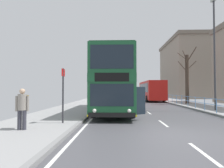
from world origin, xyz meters
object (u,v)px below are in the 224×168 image
object	(u,v)px
double_decker_bus_main	(114,83)
pedestrian_with_backpack	(22,106)
background_bus_far_lane	(151,90)
bare_tree_far_00	(187,78)
street_lamp_far_side	(214,46)
background_building_00	(193,69)
bus_stop_sign_near	(63,89)

from	to	relation	value
double_decker_bus_main	pedestrian_with_backpack	distance (m)	8.56
background_bus_far_lane	bare_tree_far_00	distance (m)	8.44
street_lamp_far_side	bare_tree_far_00	bearing A→B (deg)	87.03
pedestrian_with_backpack	background_building_00	bearing A→B (deg)	60.73
double_decker_bus_main	bare_tree_far_00	world-z (taller)	bare_tree_far_00
bus_stop_sign_near	bare_tree_far_00	size ratio (longest dim) A/B	0.40
bare_tree_far_00	background_building_00	world-z (taller)	background_building_00
background_bus_far_lane	street_lamp_far_side	distance (m)	15.86
pedestrian_with_backpack	street_lamp_far_side	bearing A→B (deg)	34.75
street_lamp_far_side	pedestrian_with_backpack	bearing A→B (deg)	-145.25
double_decker_bus_main	background_building_00	size ratio (longest dim) A/B	0.62
bus_stop_sign_near	street_lamp_far_side	distance (m)	12.83
bus_stop_sign_near	street_lamp_far_side	bearing A→B (deg)	31.73
background_bus_far_lane	pedestrian_with_backpack	distance (m)	25.07
pedestrian_with_backpack	bare_tree_far_00	world-z (taller)	bare_tree_far_00
bare_tree_far_00	background_building_00	xyz separation A→B (m)	(9.22, 22.42, 3.43)
bare_tree_far_00	double_decker_bus_main	bearing A→B (deg)	-137.15
background_bus_far_lane	background_building_00	world-z (taller)	background_building_00
background_building_00	bare_tree_far_00	bearing A→B (deg)	-112.35
background_bus_far_lane	bare_tree_far_00	xyz separation A→B (m)	(2.91, -7.78, 1.50)
bare_tree_far_00	street_lamp_far_side	bearing A→B (deg)	-92.97
bare_tree_far_00	background_bus_far_lane	bearing A→B (deg)	110.54
double_decker_bus_main	pedestrian_with_backpack	xyz separation A→B (m)	(-3.58, -7.68, -1.20)
double_decker_bus_main	pedestrian_with_backpack	size ratio (longest dim) A/B	6.57
bare_tree_far_00	background_building_00	distance (m)	24.48
background_bus_far_lane	bus_stop_sign_near	distance (m)	23.13
background_bus_far_lane	background_building_00	xyz separation A→B (m)	(12.13, 14.64, 4.93)
bus_stop_sign_near	background_building_00	world-z (taller)	background_building_00
double_decker_bus_main	background_building_00	world-z (taller)	background_building_00
street_lamp_far_side	bare_tree_far_00	distance (m)	7.76
bare_tree_far_00	bus_stop_sign_near	bearing A→B (deg)	-127.96
double_decker_bus_main	bare_tree_far_00	size ratio (longest dim) A/B	1.64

